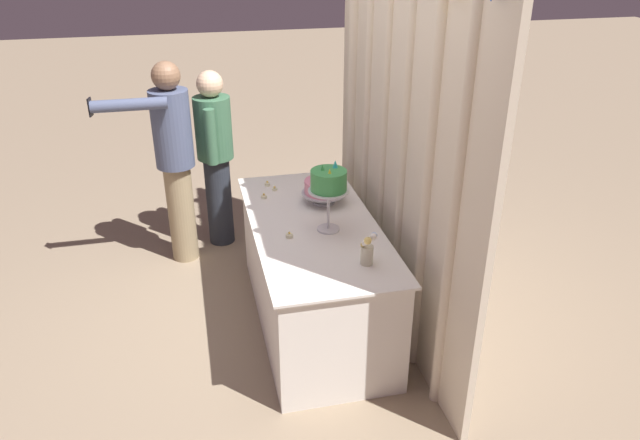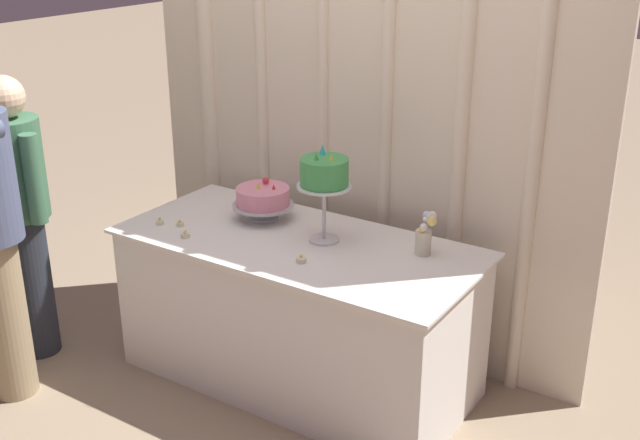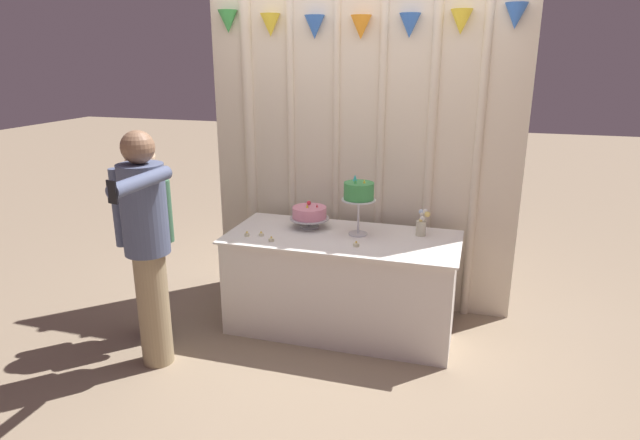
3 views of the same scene
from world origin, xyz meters
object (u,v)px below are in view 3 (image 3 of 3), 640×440
object	(u,v)px
tealight_near_right	(271,240)
tealight_far_right	(356,245)
tealight_far_left	(247,235)
guest_man_dark_suit	(148,234)
cake_display_nearleft	(309,214)
flower_vase	(422,224)
cake_table	(342,282)
tealight_near_left	(261,234)
guest_man_pink_jacket	(146,239)
cake_display_nearright	(359,193)

from	to	relation	value
tealight_near_right	tealight_far_right	size ratio (longest dim) A/B	0.92
tealight_far_left	tealight_near_right	distance (m)	0.22
tealight_far_right	guest_man_dark_suit	distance (m)	1.47
cake_display_nearleft	flower_vase	bearing A→B (deg)	3.34
cake_table	tealight_near_left	distance (m)	0.70
guest_man_pink_jacket	tealight_near_left	bearing A→B (deg)	53.80
cake_display_nearright	flower_vase	world-z (taller)	cake_display_nearright
tealight_far_right	guest_man_pink_jacket	distance (m)	1.39
guest_man_pink_jacket	tealight_far_right	bearing A→B (deg)	28.34
tealight_near_left	guest_man_dark_suit	bearing A→B (deg)	-152.98
cake_display_nearleft	tealight_near_right	xyz separation A→B (m)	(-0.16, -0.38, -0.10)
cake_display_nearleft	tealight_near_left	xyz separation A→B (m)	(-0.28, -0.29, -0.10)
tealight_near_left	tealight_near_right	size ratio (longest dim) A/B	0.91
flower_vase	tealight_near_right	bearing A→B (deg)	-156.69
guest_man_dark_suit	tealight_far_left	bearing A→B (deg)	27.84
cake_table	tealight_near_left	xyz separation A→B (m)	(-0.57, -0.16, 0.38)
tealight_far_left	guest_man_dark_suit	size ratio (longest dim) A/B	0.03
cake_display_nearleft	cake_display_nearright	size ratio (longest dim) A/B	0.69
tealight_near_right	guest_man_dark_suit	bearing A→B (deg)	-161.92
cake_display_nearright	tealight_far_right	world-z (taller)	cake_display_nearright
flower_vase	cake_table	bearing A→B (deg)	-161.58
flower_vase	tealight_far_right	xyz separation A→B (m)	(-0.40, -0.37, -0.08)
cake_display_nearright	tealight_far_left	world-z (taller)	cake_display_nearright
tealight_near_right	tealight_far_right	world-z (taller)	tealight_far_right
cake_display_nearright	tealight_far_right	xyz separation A→B (m)	(0.05, -0.25, -0.30)
cake_table	tealight_far_left	world-z (taller)	tealight_far_left
tealight_near_right	cake_display_nearleft	bearing A→B (deg)	67.16
tealight_far_left	flower_vase	bearing A→B (deg)	17.29
flower_vase	guest_man_pink_jacket	xyz separation A→B (m)	(-1.62, -1.02, 0.06)
cake_display_nearright	tealight_near_right	world-z (taller)	cake_display_nearright
cake_table	flower_vase	world-z (taller)	flower_vase
cake_table	flower_vase	distance (m)	0.74
tealight_near_right	tealight_far_left	bearing A→B (deg)	165.57
flower_vase	tealight_far_right	bearing A→B (deg)	-137.88
cake_display_nearleft	tealight_near_right	world-z (taller)	cake_display_nearleft
tealight_far_right	tealight_far_left	bearing A→B (deg)	-179.07
cake_table	cake_display_nearleft	world-z (taller)	cake_display_nearleft
cake_table	guest_man_pink_jacket	xyz separation A→B (m)	(-1.07, -0.84, 0.52)
flower_vase	tealight_far_left	bearing A→B (deg)	-162.71
cake_table	flower_vase	xyz separation A→B (m)	(0.55, 0.18, 0.46)
tealight_far_right	guest_man_pink_jacket	bearing A→B (deg)	-151.66
flower_vase	cake_display_nearleft	bearing A→B (deg)	-176.66
tealight_near_left	guest_man_dark_suit	size ratio (longest dim) A/B	0.03
cake_display_nearleft	guest_man_dark_suit	xyz separation A→B (m)	(-0.99, -0.65, -0.04)
flower_vase	guest_man_pink_jacket	distance (m)	1.92
tealight_near_left	tealight_near_right	distance (m)	0.15
flower_vase	tealight_near_right	xyz separation A→B (m)	(-1.01, -0.43, -0.08)
flower_vase	guest_man_dark_suit	distance (m)	1.96
cake_display_nearright	flower_vase	size ratio (longest dim) A/B	2.21
cake_display_nearright	tealight_far_right	bearing A→B (deg)	-79.81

